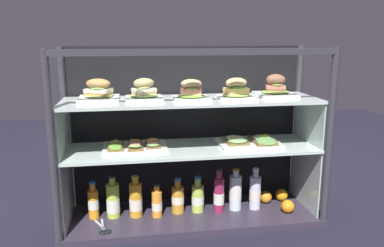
% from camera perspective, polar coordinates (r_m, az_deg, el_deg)
% --- Properties ---
extents(ground_plane, '(6.00, 6.00, 0.02)m').
position_cam_1_polar(ground_plane, '(2.27, 0.00, -14.02)').
color(ground_plane, black).
rests_on(ground_plane, ground).
extents(case_base_deck, '(1.43, 0.44, 0.03)m').
position_cam_1_polar(case_base_deck, '(2.26, 0.00, -13.39)').
color(case_base_deck, '#322B3B').
rests_on(case_base_deck, ground).
extents(case_frame, '(1.43, 0.44, 0.96)m').
position_cam_1_polar(case_frame, '(2.20, -0.47, -0.09)').
color(case_frame, '#333338').
rests_on(case_frame, ground).
extents(riser_lower_tier, '(1.35, 0.36, 0.37)m').
position_cam_1_polar(riser_lower_tier, '(2.18, 0.00, -8.57)').
color(riser_lower_tier, silver).
rests_on(riser_lower_tier, case_base_deck).
extents(shelf_lower_glass, '(1.37, 0.38, 0.01)m').
position_cam_1_polar(shelf_lower_glass, '(2.12, 0.00, -3.68)').
color(shelf_lower_glass, silver).
rests_on(shelf_lower_glass, riser_lower_tier).
extents(riser_upper_tier, '(1.35, 0.36, 0.25)m').
position_cam_1_polar(riser_upper_tier, '(2.09, 0.00, -0.19)').
color(riser_upper_tier, silver).
rests_on(riser_upper_tier, shelf_lower_glass).
extents(shelf_upper_glass, '(1.37, 0.38, 0.01)m').
position_cam_1_polar(shelf_upper_glass, '(2.06, 0.00, 3.40)').
color(shelf_upper_glass, silver).
rests_on(shelf_upper_glass, riser_upper_tier).
extents(plated_roll_sandwich_far_left, '(0.21, 0.21, 0.11)m').
position_cam_1_polar(plated_roll_sandwich_far_left, '(2.08, -13.60, 4.47)').
color(plated_roll_sandwich_far_left, white).
rests_on(plated_roll_sandwich_far_left, shelf_upper_glass).
extents(plated_roll_sandwich_left_of_center, '(0.19, 0.19, 0.11)m').
position_cam_1_polar(plated_roll_sandwich_left_of_center, '(2.05, -7.08, 4.63)').
color(plated_roll_sandwich_left_of_center, white).
rests_on(plated_roll_sandwich_left_of_center, shelf_upper_glass).
extents(plated_roll_sandwich_mid_right, '(0.19, 0.19, 0.11)m').
position_cam_1_polar(plated_roll_sandwich_mid_right, '(2.03, -0.11, 4.60)').
color(plated_roll_sandwich_mid_right, white).
rests_on(plated_roll_sandwich_mid_right, shelf_upper_glass).
extents(plated_roll_sandwich_center, '(0.19, 0.19, 0.11)m').
position_cam_1_polar(plated_roll_sandwich_center, '(2.09, 6.51, 4.84)').
color(plated_roll_sandwich_center, white).
rests_on(plated_roll_sandwich_center, shelf_upper_glass).
extents(plated_roll_sandwich_right_of_center, '(0.21, 0.21, 0.12)m').
position_cam_1_polar(plated_roll_sandwich_right_of_center, '(2.23, 12.17, 5.02)').
color(plated_roll_sandwich_right_of_center, white).
rests_on(plated_roll_sandwich_right_of_center, shelf_upper_glass).
extents(open_sandwich_tray_far_right, '(0.34, 0.25, 0.06)m').
position_cam_1_polar(open_sandwich_tray_far_right, '(2.10, -8.45, -3.22)').
color(open_sandwich_tray_far_right, white).
rests_on(open_sandwich_tray_far_right, shelf_lower_glass).
extents(open_sandwich_tray_right_of_center, '(0.34, 0.24, 0.06)m').
position_cam_1_polar(open_sandwich_tray_right_of_center, '(2.17, 8.50, -2.66)').
color(open_sandwich_tray_right_of_center, white).
rests_on(open_sandwich_tray_right_of_center, shelf_lower_glass).
extents(juice_bottle_front_second, '(0.06, 0.06, 0.21)m').
position_cam_1_polar(juice_bottle_front_second, '(2.23, -14.33, -11.27)').
color(juice_bottle_front_second, orange).
rests_on(juice_bottle_front_second, case_base_deck).
extents(juice_bottle_front_left_end, '(0.07, 0.07, 0.24)m').
position_cam_1_polar(juice_bottle_front_left_end, '(2.22, -11.55, -11.10)').
color(juice_bottle_front_left_end, '#B5DA46').
rests_on(juice_bottle_front_left_end, case_base_deck).
extents(juice_bottle_back_right, '(0.07, 0.07, 0.23)m').
position_cam_1_polar(juice_bottle_back_right, '(2.20, -8.29, -11.09)').
color(juice_bottle_back_right, gold).
rests_on(juice_bottle_back_right, case_base_deck).
extents(juice_bottle_front_fourth, '(0.06, 0.06, 0.19)m').
position_cam_1_polar(juice_bottle_front_fourth, '(2.19, -5.18, -11.63)').
color(juice_bottle_front_fourth, orange).
rests_on(juice_bottle_front_fourth, case_base_deck).
extents(juice_bottle_back_center, '(0.07, 0.07, 0.20)m').
position_cam_1_polar(juice_bottle_back_center, '(2.23, -2.11, -11.00)').
color(juice_bottle_back_center, gold).
rests_on(juice_bottle_back_center, case_base_deck).
extents(juice_bottle_near_post, '(0.07, 0.07, 0.21)m').
position_cam_1_polar(juice_bottle_near_post, '(2.24, 0.85, -10.87)').
color(juice_bottle_near_post, '#C0D953').
rests_on(juice_bottle_near_post, case_base_deck).
extents(juice_bottle_front_right_end, '(0.06, 0.06, 0.26)m').
position_cam_1_polar(juice_bottle_front_right_end, '(2.23, 3.98, -10.36)').
color(juice_bottle_front_right_end, '#932248').
rests_on(juice_bottle_front_right_end, case_base_deck).
extents(juice_bottle_back_left, '(0.07, 0.07, 0.24)m').
position_cam_1_polar(juice_bottle_back_left, '(2.27, 6.40, -9.98)').
color(juice_bottle_back_left, white).
rests_on(juice_bottle_back_left, case_base_deck).
extents(juice_bottle_tucked_behind, '(0.07, 0.07, 0.24)m').
position_cam_1_polar(juice_bottle_tucked_behind, '(2.29, 9.30, -9.99)').
color(juice_bottle_tucked_behind, silver).
rests_on(juice_bottle_tucked_behind, case_base_deck).
extents(orange_fruit_beside_bottles, '(0.07, 0.07, 0.07)m').
position_cam_1_polar(orange_fruit_beside_bottles, '(2.45, 13.06, -10.22)').
color(orange_fruit_beside_bottles, orange).
rests_on(orange_fruit_beside_bottles, case_base_deck).
extents(orange_fruit_near_left_post, '(0.07, 0.07, 0.07)m').
position_cam_1_polar(orange_fruit_near_left_post, '(2.31, 13.92, -11.76)').
color(orange_fruit_near_left_post, orange).
rests_on(orange_fruit_near_left_post, case_base_deck).
extents(orange_fruit_rolled_forward, '(0.07, 0.07, 0.07)m').
position_cam_1_polar(orange_fruit_rolled_forward, '(2.40, 10.79, -10.59)').
color(orange_fruit_rolled_forward, orange).
rests_on(orange_fruit_rolled_forward, case_base_deck).
extents(kitchen_scissors, '(0.11, 0.18, 0.01)m').
position_cam_1_polar(kitchen_scissors, '(2.11, -12.79, -15.06)').
color(kitchen_scissors, silver).
rests_on(kitchen_scissors, case_base_deck).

